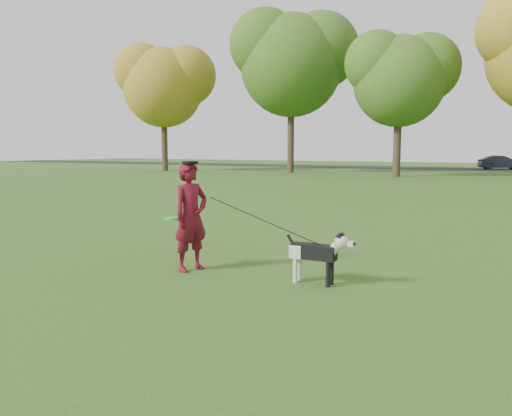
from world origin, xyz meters
The scene contains 7 objects.
ground centered at (0.00, 0.00, 0.00)m, with size 120.00×120.00×0.00m, color #285116.
road centered at (0.00, 40.00, 0.01)m, with size 120.00×7.00×0.02m, color black.
man centered at (-1.08, -0.50, 0.80)m, with size 0.58×0.38×1.60m, color #5C0D20.
dog centered at (0.86, -0.34, 0.45)m, with size 0.97×0.19×0.74m.
car_mid centered at (1.35, 40.00, 0.60)m, with size 1.22×3.50×1.15m, color black.
man_held_items centered at (0.12, -0.45, 0.81)m, with size 2.50×0.32×1.12m.
tree_row centered at (-1.43, 26.07, 7.41)m, with size 51.74×8.86×12.01m.
Camera 1 is at (3.20, -6.41, 1.80)m, focal length 35.00 mm.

